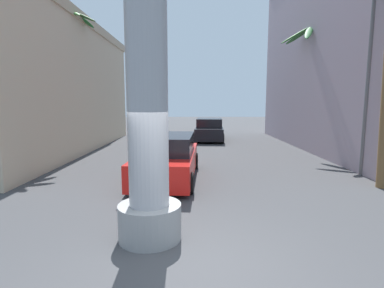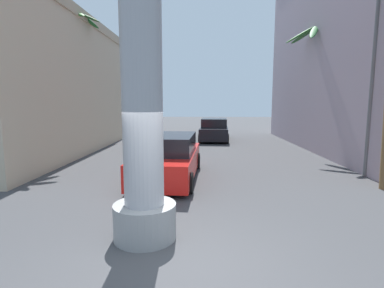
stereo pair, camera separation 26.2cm
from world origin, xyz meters
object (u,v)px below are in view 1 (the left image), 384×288
object	(u,v)px
car_far	(209,130)
street_lamp	(358,50)
palm_tree_mid_right	(310,68)
palm_tree_mid_left	(69,70)
car_lead	(168,158)

from	to	relation	value
car_far	street_lamp	bearing A→B (deg)	-66.16
street_lamp	car_far	distance (m)	12.15
street_lamp	palm_tree_mid_right	size ratio (longest dim) A/B	1.09
palm_tree_mid_left	palm_tree_mid_right	distance (m)	12.78
street_lamp	car_far	world-z (taller)	street_lamp
street_lamp	car_lead	world-z (taller)	street_lamp
car_lead	palm_tree_mid_right	distance (m)	10.61
street_lamp	palm_tree_mid_right	xyz separation A→B (m)	(0.65, 6.06, 0.07)
car_far	car_lead	bearing A→B (deg)	-100.34
car_far	palm_tree_mid_right	size ratio (longest dim) A/B	0.72
car_far	palm_tree_mid_right	world-z (taller)	palm_tree_mid_right
car_lead	palm_tree_mid_left	distance (m)	8.04
car_far	palm_tree_mid_left	bearing A→B (deg)	-139.66
street_lamp	palm_tree_mid_right	bearing A→B (deg)	83.91
palm_tree_mid_left	palm_tree_mid_right	bearing A→B (deg)	7.78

